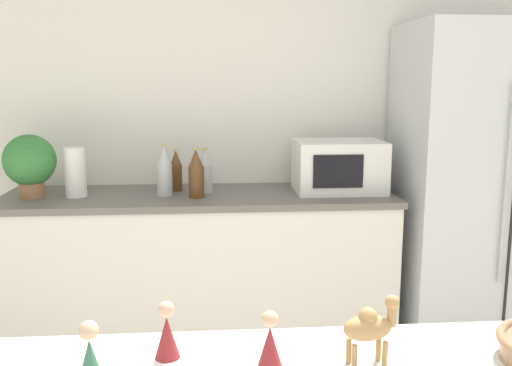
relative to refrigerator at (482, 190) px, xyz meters
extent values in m
cube|color=white|center=(-1.30, 0.38, 0.37)|extent=(8.00, 0.06, 2.55)
cube|color=silver|center=(-1.56, 0.05, -0.47)|extent=(2.08, 0.60, 0.87)
cube|color=#66605B|center=(-1.56, 0.05, -0.02)|extent=(2.11, 0.63, 0.03)
cube|color=silver|center=(0.00, 0.00, 0.00)|extent=(0.90, 0.66, 1.81)
cylinder|color=#B2B5BA|center=(-0.05, -0.35, 0.09)|extent=(0.02, 0.02, 1.00)
cylinder|color=#9E6B47|center=(-2.44, 0.02, 0.04)|extent=(0.13, 0.13, 0.10)
sphere|color=#387F3D|center=(-2.44, 0.02, 0.19)|extent=(0.27, 0.27, 0.27)
cylinder|color=white|center=(-2.21, 0.02, 0.13)|extent=(0.11, 0.11, 0.26)
cube|color=white|center=(-0.79, 0.07, 0.14)|extent=(0.48, 0.36, 0.28)
cube|color=black|center=(-0.84, -0.11, 0.14)|extent=(0.26, 0.01, 0.17)
cylinder|color=#B2B7BC|center=(-1.53, 0.10, 0.07)|extent=(0.08, 0.08, 0.15)
cone|color=#B2B7BC|center=(-1.53, 0.10, 0.19)|extent=(0.08, 0.08, 0.08)
cylinder|color=gold|center=(-1.53, 0.10, 0.23)|extent=(0.03, 0.03, 0.01)
cylinder|color=brown|center=(-1.69, 0.15, 0.07)|extent=(0.07, 0.07, 0.14)
cone|color=brown|center=(-1.69, 0.15, 0.18)|extent=(0.06, 0.06, 0.08)
cylinder|color=gold|center=(-1.69, 0.15, 0.23)|extent=(0.02, 0.02, 0.01)
cylinder|color=brown|center=(-1.58, -0.04, 0.08)|extent=(0.08, 0.08, 0.16)
cone|color=brown|center=(-1.58, -0.04, 0.20)|extent=(0.08, 0.08, 0.09)
cylinder|color=gold|center=(-1.58, -0.04, 0.25)|extent=(0.03, 0.03, 0.01)
cylinder|color=#B2B7BC|center=(-1.74, 0.02, 0.08)|extent=(0.08, 0.08, 0.17)
cone|color=#B2B7BC|center=(-1.74, 0.02, 0.21)|extent=(0.08, 0.08, 0.10)
cylinder|color=gold|center=(-1.74, 0.02, 0.27)|extent=(0.03, 0.03, 0.01)
ellipsoid|color=#A87F4C|center=(-1.20, -1.98, 0.14)|extent=(0.10, 0.06, 0.05)
sphere|color=#A87F4C|center=(-1.20, -1.98, 0.16)|extent=(0.04, 0.04, 0.04)
cylinder|color=#A87F4C|center=(-1.15, -1.98, 0.16)|extent=(0.02, 0.02, 0.05)
sphere|color=#A87F4C|center=(-1.15, -1.98, 0.19)|extent=(0.03, 0.03, 0.03)
cylinder|color=#A87F4C|center=(-1.17, -1.96, 0.09)|extent=(0.01, 0.01, 0.05)
cylinder|color=#A87F4C|center=(-1.16, -1.99, 0.09)|extent=(0.01, 0.01, 0.05)
cylinder|color=#A87F4C|center=(-1.23, -1.97, 0.09)|extent=(0.01, 0.01, 0.05)
cylinder|color=#A87F4C|center=(-1.22, -2.00, 0.09)|extent=(0.01, 0.01, 0.05)
cone|color=maroon|center=(-1.39, -1.98, 0.10)|extent=(0.05, 0.05, 0.09)
sphere|color=tan|center=(-1.39, -1.98, 0.16)|extent=(0.03, 0.03, 0.03)
cone|color=maroon|center=(-1.59, -1.92, 0.10)|extent=(0.05, 0.05, 0.09)
sphere|color=tan|center=(-1.59, -1.92, 0.16)|extent=(0.03, 0.03, 0.03)
cone|color=#33664C|center=(-1.71, -2.03, 0.11)|extent=(0.06, 0.06, 0.10)
sphere|color=tan|center=(-1.71, -2.03, 0.17)|extent=(0.04, 0.04, 0.04)
camera|label=1|loc=(-1.49, -2.99, 0.61)|focal=40.00mm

